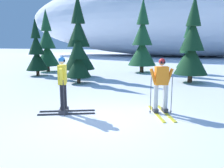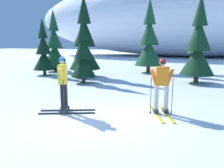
{
  "view_description": "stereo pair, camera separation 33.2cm",
  "coord_description": "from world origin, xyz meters",
  "px_view_note": "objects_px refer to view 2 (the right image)",
  "views": [
    {
      "loc": [
        2.01,
        -5.9,
        2.25
      ],
      "look_at": [
        0.07,
        0.72,
        0.95
      ],
      "focal_mm": 35.69,
      "sensor_mm": 36.0,
      "label": 1
    },
    {
      "loc": [
        2.33,
        -5.8,
        2.25
      ],
      "look_at": [
        0.07,
        0.72,
        0.95
      ],
      "focal_mm": 35.69,
      "sensor_mm": 36.0,
      "label": 2
    }
  ],
  "objects_px": {
    "skier_orange_jacket": "(162,85)",
    "pine_tree_left": "(44,52)",
    "pine_tree_far_left": "(54,46)",
    "pine_tree_center_right": "(149,42)",
    "pine_tree_right": "(195,51)",
    "pine_tree_center_left": "(84,43)",
    "pine_tree_far_right": "(198,47)",
    "pine_tree_center": "(83,56)",
    "skier_yellow_jacket": "(64,84)"
  },
  "relations": [
    {
      "from": "skier_yellow_jacket",
      "to": "pine_tree_far_right",
      "type": "distance_m",
      "value": 8.23
    },
    {
      "from": "pine_tree_left",
      "to": "pine_tree_center_right",
      "type": "distance_m",
      "value": 7.54
    },
    {
      "from": "pine_tree_center_left",
      "to": "pine_tree_center_right",
      "type": "height_order",
      "value": "pine_tree_center_right"
    },
    {
      "from": "pine_tree_far_left",
      "to": "pine_tree_right",
      "type": "xyz_separation_m",
      "value": [
        10.28,
        2.07,
        -0.34
      ]
    },
    {
      "from": "pine_tree_right",
      "to": "pine_tree_center",
      "type": "bearing_deg",
      "value": -134.6
    },
    {
      "from": "pine_tree_far_left",
      "to": "pine_tree_center",
      "type": "height_order",
      "value": "pine_tree_far_left"
    },
    {
      "from": "pine_tree_right",
      "to": "skier_yellow_jacket",
      "type": "bearing_deg",
      "value": -110.5
    },
    {
      "from": "skier_orange_jacket",
      "to": "pine_tree_left",
      "type": "xyz_separation_m",
      "value": [
        -8.66,
        5.98,
        0.68
      ]
    },
    {
      "from": "skier_yellow_jacket",
      "to": "pine_tree_far_left",
      "type": "relative_size",
      "value": 0.39
    },
    {
      "from": "pine_tree_far_right",
      "to": "pine_tree_center",
      "type": "bearing_deg",
      "value": -161.47
    },
    {
      "from": "skier_yellow_jacket",
      "to": "pine_tree_center",
      "type": "distance_m",
      "value": 5.36
    },
    {
      "from": "pine_tree_left",
      "to": "pine_tree_center",
      "type": "distance_m",
      "value": 4.32
    },
    {
      "from": "pine_tree_right",
      "to": "pine_tree_center_right",
      "type": "bearing_deg",
      "value": -171.76
    },
    {
      "from": "pine_tree_left",
      "to": "pine_tree_center_right",
      "type": "relative_size",
      "value": 0.71
    },
    {
      "from": "pine_tree_left",
      "to": "pine_tree_center_right",
      "type": "xyz_separation_m",
      "value": [
        6.56,
        3.65,
        0.66
      ]
    },
    {
      "from": "pine_tree_far_right",
      "to": "pine_tree_right",
      "type": "bearing_deg",
      "value": 90.8
    },
    {
      "from": "skier_yellow_jacket",
      "to": "pine_tree_left",
      "type": "bearing_deg",
      "value": 129.61
    },
    {
      "from": "pine_tree_left",
      "to": "pine_tree_center_left",
      "type": "distance_m",
      "value": 3.07
    },
    {
      "from": "pine_tree_far_left",
      "to": "pine_tree_center_left",
      "type": "bearing_deg",
      "value": -27.98
    },
    {
      "from": "skier_orange_jacket",
      "to": "pine_tree_right",
      "type": "distance_m",
      "value": 10.19
    },
    {
      "from": "pine_tree_far_left",
      "to": "pine_tree_center_left",
      "type": "height_order",
      "value": "pine_tree_center_left"
    },
    {
      "from": "skier_yellow_jacket",
      "to": "pine_tree_right",
      "type": "xyz_separation_m",
      "value": [
        4.11,
        11.0,
        0.69
      ]
    },
    {
      "from": "pine_tree_center_left",
      "to": "skier_yellow_jacket",
      "type": "bearing_deg",
      "value": -69.23
    },
    {
      "from": "skier_orange_jacket",
      "to": "pine_tree_left",
      "type": "height_order",
      "value": "pine_tree_left"
    },
    {
      "from": "pine_tree_center_left",
      "to": "pine_tree_far_right",
      "type": "bearing_deg",
      "value": -0.56
    },
    {
      "from": "pine_tree_far_right",
      "to": "pine_tree_center_left",
      "type": "bearing_deg",
      "value": 179.44
    },
    {
      "from": "skier_orange_jacket",
      "to": "pine_tree_left",
      "type": "distance_m",
      "value": 10.55
    },
    {
      "from": "pine_tree_right",
      "to": "pine_tree_far_right",
      "type": "bearing_deg",
      "value": -89.2
    },
    {
      "from": "pine_tree_far_left",
      "to": "pine_tree_center",
      "type": "relative_size",
      "value": 1.31
    },
    {
      "from": "pine_tree_left",
      "to": "pine_tree_right",
      "type": "bearing_deg",
      "value": 22.82
    },
    {
      "from": "pine_tree_left",
      "to": "pine_tree_center",
      "type": "xyz_separation_m",
      "value": [
        3.9,
        -1.85,
        -0.09
      ]
    },
    {
      "from": "skier_yellow_jacket",
      "to": "pine_tree_center",
      "type": "height_order",
      "value": "pine_tree_center"
    },
    {
      "from": "pine_tree_far_left",
      "to": "pine_tree_center_right",
      "type": "height_order",
      "value": "pine_tree_center_right"
    },
    {
      "from": "pine_tree_center",
      "to": "skier_yellow_jacket",
      "type": "bearing_deg",
      "value": -70.44
    },
    {
      "from": "skier_yellow_jacket",
      "to": "pine_tree_left",
      "type": "relative_size",
      "value": 0.48
    },
    {
      "from": "pine_tree_center_right",
      "to": "pine_tree_right",
      "type": "distance_m",
      "value": 3.33
    },
    {
      "from": "pine_tree_far_left",
      "to": "pine_tree_center_right",
      "type": "xyz_separation_m",
      "value": [
        7.04,
        1.6,
        0.28
      ]
    },
    {
      "from": "pine_tree_center_right",
      "to": "pine_tree_right",
      "type": "height_order",
      "value": "pine_tree_center_right"
    },
    {
      "from": "skier_orange_jacket",
      "to": "pine_tree_far_right",
      "type": "distance_m",
      "value": 6.33
    },
    {
      "from": "pine_tree_center_right",
      "to": "pine_tree_far_right",
      "type": "relative_size",
      "value": 1.13
    },
    {
      "from": "skier_orange_jacket",
      "to": "pine_tree_right",
      "type": "bearing_deg",
      "value": 83.58
    },
    {
      "from": "pine_tree_right",
      "to": "pine_tree_far_right",
      "type": "distance_m",
      "value": 4.0
    },
    {
      "from": "pine_tree_center_right",
      "to": "pine_tree_center",
      "type": "bearing_deg",
      "value": -115.75
    },
    {
      "from": "skier_orange_jacket",
      "to": "pine_tree_far_left",
      "type": "distance_m",
      "value": 12.22
    },
    {
      "from": "pine_tree_far_left",
      "to": "pine_tree_left",
      "type": "height_order",
      "value": "pine_tree_far_left"
    },
    {
      "from": "pine_tree_left",
      "to": "pine_tree_center_left",
      "type": "xyz_separation_m",
      "value": [
        3.0,
        0.21,
        0.58
      ]
    },
    {
      "from": "skier_yellow_jacket",
      "to": "pine_tree_center_left",
      "type": "height_order",
      "value": "pine_tree_center_left"
    },
    {
      "from": "pine_tree_center_left",
      "to": "pine_tree_far_right",
      "type": "height_order",
      "value": "pine_tree_center_left"
    },
    {
      "from": "pine_tree_center_left",
      "to": "pine_tree_center_right",
      "type": "xyz_separation_m",
      "value": [
        3.56,
        3.45,
        0.07
      ]
    },
    {
      "from": "pine_tree_center",
      "to": "skier_orange_jacket",
      "type": "bearing_deg",
      "value": -40.94
    }
  ]
}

